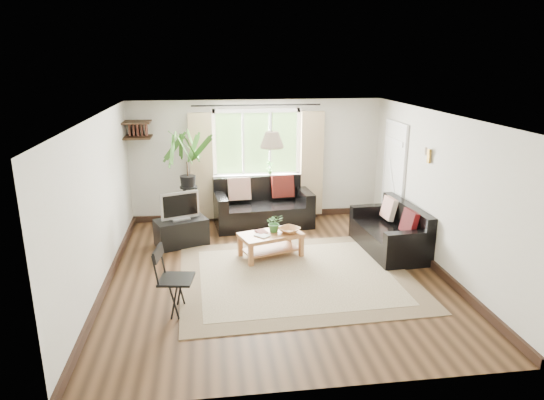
{
  "coord_description": "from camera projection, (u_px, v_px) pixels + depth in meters",
  "views": [
    {
      "loc": [
        -0.94,
        -6.76,
        3.16
      ],
      "look_at": [
        0.0,
        0.4,
        1.05
      ],
      "focal_mm": 32.0,
      "sensor_mm": 36.0,
      "label": 1
    }
  ],
  "objects": [
    {
      "name": "door",
      "position": [
        393.0,
        178.0,
        9.08
      ],
      "size": [
        0.06,
        0.96,
        2.06
      ],
      "primitive_type": "cube",
      "color": "silver",
      "rests_on": "wall_right"
    },
    {
      "name": "floor",
      "position": [
        275.0,
        273.0,
        7.44
      ],
      "size": [
        5.5,
        5.5,
        0.0
      ],
      "primitive_type": "plane",
      "color": "black",
      "rests_on": "ground"
    },
    {
      "name": "pendant_lamp",
      "position": [
        272.0,
        136.0,
        7.24
      ],
      "size": [
        0.36,
        0.36,
        0.54
      ],
      "primitive_type": null,
      "color": "beige",
      "rests_on": "ceiling"
    },
    {
      "name": "window",
      "position": [
        257.0,
        143.0,
        9.58
      ],
      "size": [
        2.5,
        0.16,
        2.16
      ],
      "primitive_type": null,
      "color": "white",
      "rests_on": "wall_back"
    },
    {
      "name": "wall_front",
      "position": [
        316.0,
        279.0,
        4.48
      ],
      "size": [
        5.0,
        0.02,
        2.4
      ],
      "primitive_type": "cube",
      "color": "beige",
      "rests_on": "floor"
    },
    {
      "name": "rug",
      "position": [
        296.0,
        276.0,
        7.31
      ],
      "size": [
        3.55,
        3.08,
        0.02
      ],
      "primitive_type": "cube",
      "rotation": [
        0.0,
        0.0,
        0.04
      ],
      "color": "beige",
      "rests_on": "floor"
    },
    {
      "name": "ceiling",
      "position": [
        276.0,
        115.0,
        6.76
      ],
      "size": [
        5.5,
        5.5,
        0.0
      ],
      "primitive_type": "plane",
      "rotation": [
        3.14,
        0.0,
        0.0
      ],
      "color": "white",
      "rests_on": "floor"
    },
    {
      "name": "table_plant",
      "position": [
        274.0,
        223.0,
        7.96
      ],
      "size": [
        0.3,
        0.27,
        0.31
      ],
      "primitive_type": "imported",
      "rotation": [
        0.0,
        0.0,
        0.09
      ],
      "color": "#2F6729",
      "rests_on": "coffee_table"
    },
    {
      "name": "corner_shelf",
      "position": [
        137.0,
        130.0,
        9.0
      ],
      "size": [
        0.5,
        0.5,
        0.34
      ],
      "primitive_type": null,
      "color": "black",
      "rests_on": "wall_back"
    },
    {
      "name": "wall_left",
      "position": [
        99.0,
        204.0,
        6.78
      ],
      "size": [
        0.02,
        5.5,
        2.4
      ],
      "primitive_type": "cube",
      "color": "beige",
      "rests_on": "floor"
    },
    {
      "name": "coffee_table",
      "position": [
        271.0,
        245.0,
        7.98
      ],
      "size": [
        1.13,
        0.83,
        0.41
      ],
      "primitive_type": null,
      "rotation": [
        0.0,
        0.0,
        0.31
      ],
      "color": "brown",
      "rests_on": "floor"
    },
    {
      "name": "sill_plant",
      "position": [
        270.0,
        168.0,
        9.67
      ],
      "size": [
        0.14,
        0.1,
        0.27
      ],
      "primitive_type": "imported",
      "color": "#2D6023",
      "rests_on": "window"
    },
    {
      "name": "bowl",
      "position": [
        289.0,
        230.0,
        7.96
      ],
      "size": [
        0.47,
        0.47,
        0.08
      ],
      "primitive_type": "imported",
      "rotation": [
        0.0,
        0.0,
        0.66
      ],
      "color": "#986234",
      "rests_on": "coffee_table"
    },
    {
      "name": "wall_right",
      "position": [
        437.0,
        192.0,
        7.41
      ],
      "size": [
        0.02,
        5.5,
        2.4
      ],
      "primitive_type": "cube",
      "color": "beige",
      "rests_on": "floor"
    },
    {
      "name": "folding_chair",
      "position": [
        176.0,
        280.0,
        6.17
      ],
      "size": [
        0.53,
        0.53,
        0.89
      ],
      "primitive_type": null,
      "rotation": [
        0.0,
        0.0,
        1.42
      ],
      "color": "black",
      "rests_on": "floor"
    },
    {
      "name": "wall_back",
      "position": [
        257.0,
        160.0,
        9.71
      ],
      "size": [
        5.0,
        0.02,
        2.4
      ],
      "primitive_type": "cube",
      "color": "beige",
      "rests_on": "floor"
    },
    {
      "name": "sofa_right",
      "position": [
        389.0,
        229.0,
        8.21
      ],
      "size": [
        1.68,
        0.93,
        0.76
      ],
      "primitive_type": null,
      "rotation": [
        0.0,
        0.0,
        -1.5
      ],
      "color": "black",
      "rests_on": "floor"
    },
    {
      "name": "palm_stand",
      "position": [
        188.0,
        183.0,
        8.96
      ],
      "size": [
        0.76,
        0.76,
        1.91
      ],
      "primitive_type": null,
      "rotation": [
        0.0,
        0.0,
        -0.03
      ],
      "color": "black",
      "rests_on": "floor"
    },
    {
      "name": "book_a",
      "position": [
        259.0,
        237.0,
        7.74
      ],
      "size": [
        0.28,
        0.28,
        0.02
      ],
      "primitive_type": "imported",
      "rotation": [
        0.0,
        0.0,
        0.76
      ],
      "color": "silver",
      "rests_on": "coffee_table"
    },
    {
      "name": "tv_stand",
      "position": [
        181.0,
        232.0,
        8.5
      ],
      "size": [
        0.99,
        0.77,
        0.47
      ],
      "primitive_type": "cube",
      "rotation": [
        0.0,
        0.0,
        0.36
      ],
      "color": "black",
      "rests_on": "floor"
    },
    {
      "name": "sofa_back",
      "position": [
        263.0,
        204.0,
        9.44
      ],
      "size": [
        1.93,
        1.09,
        0.87
      ],
      "primitive_type": null,
      "rotation": [
        0.0,
        0.0,
        0.09
      ],
      "color": "black",
      "rests_on": "floor"
    },
    {
      "name": "tv",
      "position": [
        180.0,
        205.0,
        8.36
      ],
      "size": [
        0.71,
        0.45,
        0.51
      ],
      "primitive_type": null,
      "rotation": [
        0.0,
        0.0,
        0.36
      ],
      "color": "#A5A5AA",
      "rests_on": "tv_stand"
    },
    {
      "name": "book_b",
      "position": [
        257.0,
        232.0,
        7.94
      ],
      "size": [
        0.22,
        0.26,
        0.02
      ],
      "primitive_type": "imported",
      "rotation": [
        0.0,
        0.0,
        0.29
      ],
      "color": "#532821",
      "rests_on": "coffee_table"
    },
    {
      "name": "wall_sconce",
      "position": [
        427.0,
        154.0,
        7.54
      ],
      "size": [
        0.12,
        0.12,
        0.28
      ],
      "primitive_type": null,
      "color": "beige",
      "rests_on": "wall_right"
    }
  ]
}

